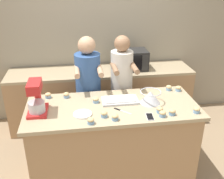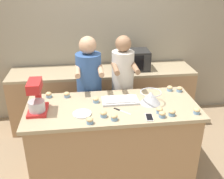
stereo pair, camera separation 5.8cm
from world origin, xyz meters
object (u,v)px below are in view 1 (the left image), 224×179
(cupcake_3, at_px, (163,114))
(cell_phone, at_px, (150,117))
(microwave_oven, at_px, (132,60))
(cupcake_1, at_px, (91,121))
(person_left, at_px, (89,93))
(cupcake_5, at_px, (172,112))
(stand_mixer, at_px, (36,99))
(small_plate, at_px, (83,114))
(baking_tray, at_px, (120,100))
(cupcake_8, at_px, (104,114))
(cupcake_7, at_px, (48,95))
(cupcake_0, at_px, (197,110))
(cupcake_11, at_px, (66,95))
(cupcake_4, at_px, (169,88))
(mixing_bowl, at_px, (150,97))
(knife, at_px, (121,111))
(cupcake_10, at_px, (160,110))
(cupcake_9, at_px, (96,100))
(cupcake_2, at_px, (178,88))
(person_right, at_px, (121,90))
(cupcake_6, at_px, (115,117))

(cupcake_3, bearing_deg, cell_phone, 178.25)
(microwave_oven, distance_m, cupcake_1, 1.71)
(person_left, xyz_separation_m, cupcake_5, (0.81, -0.88, 0.14))
(stand_mixer, height_order, small_plate, stand_mixer)
(baking_tray, relative_size, cupcake_8, 5.94)
(person_left, xyz_separation_m, cell_phone, (0.57, -0.89, 0.11))
(person_left, relative_size, cupcake_7, 22.60)
(cupcake_0, bearing_deg, cupcake_3, -176.21)
(small_plate, distance_m, cupcake_11, 0.46)
(cupcake_4, bearing_deg, person_left, 163.41)
(mixing_bowl, distance_m, cupcake_4, 0.43)
(baking_tray, bearing_deg, person_left, 123.09)
(knife, distance_m, cupcake_10, 0.40)
(cupcake_9, bearing_deg, cupcake_7, 159.75)
(baking_tray, distance_m, knife, 0.22)
(knife, xyz_separation_m, cupcake_7, (-0.79, 0.43, 0.03))
(cupcake_3, bearing_deg, cupcake_2, 55.47)
(cell_phone, xyz_separation_m, cupcake_8, (-0.46, 0.08, 0.03))
(cupcake_4, bearing_deg, cupcake_3, -114.90)
(mixing_bowl, relative_size, cupcake_8, 3.40)
(person_left, height_order, cupcake_1, person_left)
(cupcake_4, bearing_deg, baking_tray, -162.04)
(person_right, xyz_separation_m, cupcake_0, (0.64, -0.87, 0.13))
(person_right, height_order, microwave_oven, person_right)
(person_left, height_order, cupcake_2, person_left)
(mixing_bowl, height_order, knife, mixing_bowl)
(cupcake_4, height_order, cupcake_10, same)
(cupcake_1, bearing_deg, knife, 31.05)
(person_left, bearing_deg, cupcake_9, -83.85)
(person_right, xyz_separation_m, stand_mixer, (-1.01, -0.62, 0.25))
(microwave_oven, xyz_separation_m, cupcake_3, (-0.01, -1.51, -0.08))
(knife, distance_m, cupcake_9, 0.34)
(cupcake_5, height_order, cupcake_6, same)
(person_left, relative_size, cupcake_5, 22.60)
(person_left, xyz_separation_m, cupcake_10, (0.70, -0.81, 0.14))
(person_left, xyz_separation_m, cupcake_11, (-0.28, -0.31, 0.14))
(microwave_oven, relative_size, knife, 2.74)
(cell_phone, relative_size, cupcake_8, 2.15)
(cupcake_1, relative_size, cupcake_9, 1.00)
(cupcake_4, xyz_separation_m, cupcake_10, (-0.29, -0.52, 0.00))
(mixing_bowl, distance_m, cupcake_7, 1.18)
(small_plate, height_order, cupcake_6, cupcake_6)
(knife, xyz_separation_m, cupcake_11, (-0.58, 0.41, 0.03))
(mixing_bowl, xyz_separation_m, cupcake_10, (0.04, -0.23, -0.04))
(person_left, height_order, mixing_bowl, person_left)
(cupcake_3, bearing_deg, cupcake_9, 147.71)
(mixing_bowl, height_order, cupcake_6, mixing_bowl)
(cupcake_4, bearing_deg, cell_phone, -124.41)
(stand_mixer, relative_size, cupcake_1, 5.07)
(cupcake_4, bearing_deg, stand_mixer, -167.98)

